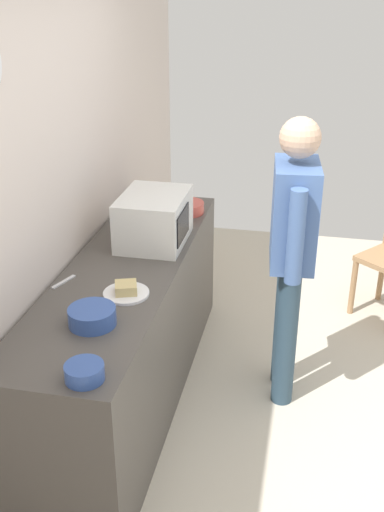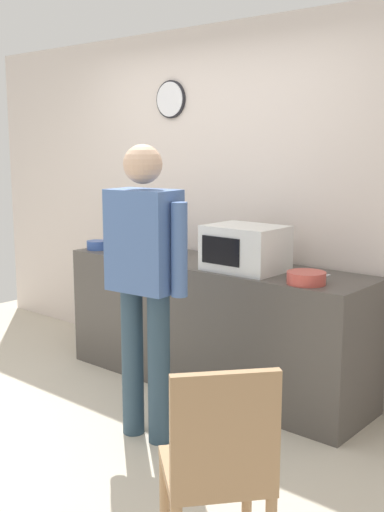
# 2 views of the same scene
# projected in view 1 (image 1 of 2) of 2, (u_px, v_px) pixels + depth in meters

# --- Properties ---
(ground_plane) EXTENTS (6.00, 6.00, 0.00)m
(ground_plane) POSITION_uv_depth(u_px,v_px,m) (329.00, 448.00, 3.37)
(ground_plane) COLOR beige
(back_wall) EXTENTS (5.40, 0.13, 2.60)m
(back_wall) POSITION_uv_depth(u_px,v_px,m) (36.00, 208.00, 3.10)
(back_wall) COLOR silver
(back_wall) RESTS_ON ground_plane
(kitchen_counter) EXTENTS (2.34, 0.62, 0.90)m
(kitchen_counter) POSITION_uv_depth(u_px,v_px,m) (129.00, 332.00, 3.61)
(kitchen_counter) COLOR #4C4742
(kitchen_counter) RESTS_ON ground_plane
(microwave) EXTENTS (0.50, 0.39, 0.30)m
(microwave) POSITION_uv_depth(u_px,v_px,m) (154.00, 219.00, 3.64)
(microwave) COLOR silver
(microwave) RESTS_ON kitchen_counter
(sandwich_plate) EXTENTS (0.24, 0.24, 0.07)m
(sandwich_plate) POSITION_uv_depth(u_px,v_px,m) (126.00, 291.00, 3.09)
(sandwich_plate) COLOR white
(sandwich_plate) RESTS_ON kitchen_counter
(salad_bowl) EXTENTS (0.24, 0.24, 0.07)m
(salad_bowl) POSITION_uv_depth(u_px,v_px,m) (187.00, 207.00, 4.13)
(salad_bowl) COLOR #C64C42
(salad_bowl) RESTS_ON kitchen_counter
(cereal_bowl) EXTENTS (0.23, 0.23, 0.09)m
(cereal_bowl) POSITION_uv_depth(u_px,v_px,m) (92.00, 316.00, 2.82)
(cereal_bowl) COLOR #33519E
(cereal_bowl) RESTS_ON kitchen_counter
(mixing_bowl) EXTENTS (0.16, 0.16, 0.07)m
(mixing_bowl) POSITION_uv_depth(u_px,v_px,m) (84.00, 372.00, 2.44)
(mixing_bowl) COLOR #33519E
(mixing_bowl) RESTS_ON kitchen_counter
(fork_utensil) EXTENTS (0.17, 0.08, 0.01)m
(fork_utensil) POSITION_uv_depth(u_px,v_px,m) (64.00, 282.00, 3.22)
(fork_utensil) COLOR silver
(fork_utensil) RESTS_ON kitchen_counter
(spoon_utensil) EXTENTS (0.02, 0.17, 0.01)m
(spoon_utensil) POSITION_uv_depth(u_px,v_px,m) (155.00, 210.00, 4.17)
(spoon_utensil) COLOR silver
(spoon_utensil) RESTS_ON kitchen_counter
(person_standing) EXTENTS (0.59, 0.28, 1.73)m
(person_standing) POSITION_uv_depth(u_px,v_px,m) (292.00, 243.00, 3.40)
(person_standing) COLOR #2B4254
(person_standing) RESTS_ON ground_plane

